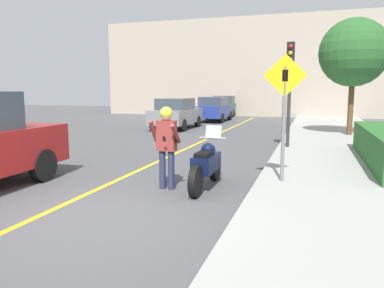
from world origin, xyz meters
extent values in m
plane|color=#4C4C4F|center=(0.00, 0.00, 0.00)|extent=(80.00, 80.00, 0.00)
cube|color=#9E9E99|center=(4.80, 4.00, 0.06)|extent=(4.40, 44.00, 0.13)
cube|color=yellow|center=(-0.60, 6.00, 0.00)|extent=(0.12, 36.00, 0.01)
cube|color=#B2A38E|center=(0.00, 26.00, 4.01)|extent=(28.00, 1.20, 8.01)
cylinder|color=black|center=(1.59, 1.56, 0.32)|extent=(0.14, 0.64, 0.64)
cylinder|color=black|center=(1.59, 3.11, 0.32)|extent=(0.14, 0.64, 0.64)
cube|color=#0C1433|center=(1.59, 2.34, 0.55)|extent=(0.40, 1.07, 0.36)
sphere|color=#0C1433|center=(1.59, 2.48, 0.81)|extent=(0.32, 0.32, 0.32)
cube|color=black|center=(1.59, 2.09, 0.77)|extent=(0.28, 0.48, 0.10)
cylinder|color=silver|center=(1.59, 2.87, 1.03)|extent=(0.62, 0.03, 0.03)
cube|color=silver|center=(1.59, 2.94, 1.15)|extent=(0.36, 0.12, 0.31)
cylinder|color=#282D4C|center=(0.71, 1.98, 0.42)|extent=(0.14, 0.14, 0.84)
cylinder|color=#282D4C|center=(0.91, 1.98, 0.42)|extent=(0.14, 0.14, 0.84)
cube|color=maroon|center=(0.81, 1.98, 1.15)|extent=(0.40, 0.22, 0.64)
cylinder|color=maroon|center=(0.56, 1.88, 1.25)|extent=(0.09, 0.39, 0.50)
cylinder|color=maroon|center=(1.06, 1.86, 1.22)|extent=(0.09, 0.45, 0.45)
sphere|color=tan|center=(0.81, 1.98, 1.58)|extent=(0.23, 0.23, 0.23)
sphere|color=gold|center=(0.81, 1.98, 1.63)|extent=(0.27, 0.27, 0.27)
cube|color=black|center=(0.87, 1.70, 1.12)|extent=(0.06, 0.05, 0.11)
cylinder|color=black|center=(-2.17, 1.74, 0.38)|extent=(0.24, 0.76, 0.76)
cylinder|color=slate|center=(3.14, 2.93, 1.37)|extent=(0.08, 0.08, 2.48)
cube|color=yellow|center=(3.14, 2.91, 2.41)|extent=(0.91, 0.02, 0.91)
cube|color=black|center=(3.14, 2.89, 2.41)|extent=(0.12, 0.01, 0.24)
cylinder|color=#2D2D30|center=(2.94, 8.18, 1.93)|extent=(0.12, 0.12, 3.61)
cube|color=black|center=(2.94, 8.16, 3.36)|extent=(0.26, 0.22, 0.76)
sphere|color=red|center=(2.94, 8.04, 3.58)|extent=(0.14, 0.14, 0.14)
sphere|color=gold|center=(2.94, 8.04, 3.36)|extent=(0.14, 0.14, 0.14)
sphere|color=green|center=(2.94, 8.04, 3.14)|extent=(0.14, 0.14, 0.14)
cube|color=#286028|center=(5.60, 5.92, 0.59)|extent=(0.90, 5.94, 0.91)
cylinder|color=brown|center=(5.35, 12.78, 1.42)|extent=(0.24, 0.24, 2.58)
sphere|color=#285B28|center=(5.35, 12.78, 3.75)|extent=(2.97, 2.97, 2.97)
cylinder|color=black|center=(-4.27, 15.51, 0.32)|extent=(0.22, 0.64, 0.64)
cylinder|color=black|center=(-2.61, 15.51, 0.32)|extent=(0.22, 0.64, 0.64)
cylinder|color=black|center=(-4.27, 12.91, 0.32)|extent=(0.22, 0.64, 0.64)
cylinder|color=black|center=(-2.61, 12.91, 0.32)|extent=(0.22, 0.64, 0.64)
cube|color=gray|center=(-3.44, 14.21, 0.70)|extent=(1.80, 4.20, 0.76)
cube|color=#38424C|center=(-3.44, 14.04, 1.38)|extent=(1.58, 2.18, 0.60)
cylinder|color=black|center=(-3.55, 21.11, 0.32)|extent=(0.22, 0.64, 0.64)
cylinder|color=black|center=(-1.90, 21.11, 0.32)|extent=(0.22, 0.64, 0.64)
cylinder|color=black|center=(-3.55, 18.50, 0.32)|extent=(0.22, 0.64, 0.64)
cylinder|color=black|center=(-1.90, 18.50, 0.32)|extent=(0.22, 0.64, 0.64)
cube|color=navy|center=(-2.73, 19.81, 0.70)|extent=(1.80, 4.20, 0.76)
cube|color=#38424C|center=(-2.73, 19.64, 1.38)|extent=(1.58, 2.18, 0.60)
cylinder|color=black|center=(-4.01, 26.79, 0.32)|extent=(0.22, 0.64, 0.64)
cylinder|color=black|center=(-2.36, 26.79, 0.32)|extent=(0.22, 0.64, 0.64)
cylinder|color=black|center=(-4.01, 24.19, 0.32)|extent=(0.22, 0.64, 0.64)
cylinder|color=black|center=(-2.36, 24.19, 0.32)|extent=(0.22, 0.64, 0.64)
cube|color=#1E6033|center=(-3.18, 25.49, 0.70)|extent=(1.80, 4.20, 0.76)
cube|color=#38424C|center=(-3.18, 25.32, 1.38)|extent=(1.58, 2.18, 0.60)
camera|label=1|loc=(3.71, -5.31, 2.10)|focal=35.00mm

